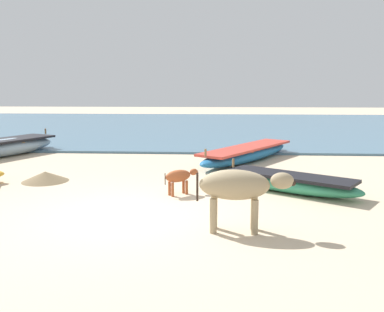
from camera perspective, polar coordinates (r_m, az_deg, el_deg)
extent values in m
plane|color=beige|center=(7.92, -8.58, -7.81)|extent=(80.00, 80.00, 0.00)
cube|color=slate|center=(24.56, -0.40, 4.05)|extent=(60.00, 20.00, 0.08)
ellipsoid|color=#8CA5B7|center=(15.61, -23.57, 1.09)|extent=(2.60, 3.85, 0.57)
cube|color=black|center=(15.58, -23.63, 1.97)|extent=(2.40, 3.44, 0.07)
cube|color=olive|center=(15.76, -22.82, 1.78)|extent=(0.95, 0.52, 0.04)
cylinder|color=olive|center=(16.67, -19.08, 3.17)|extent=(0.06, 0.06, 0.20)
ellipsoid|color=#1E669E|center=(13.37, 7.40, 0.29)|extent=(3.50, 4.66, 0.46)
cube|color=#CC3F33|center=(13.34, 7.42, 1.12)|extent=(3.16, 4.15, 0.07)
cube|color=olive|center=(13.03, 6.61, 0.63)|extent=(0.73, 0.54, 0.04)
cylinder|color=olive|center=(11.40, 1.82, 0.47)|extent=(0.06, 0.06, 0.20)
ellipsoid|color=#338C66|center=(9.66, 13.04, -3.60)|extent=(3.12, 2.46, 0.39)
cube|color=black|center=(9.62, 13.08, -2.62)|extent=(2.79, 2.24, 0.07)
cube|color=olive|center=(9.73, 11.77, -2.80)|extent=(0.48, 0.64, 0.04)
cylinder|color=olive|center=(10.27, 5.57, -0.93)|extent=(0.06, 0.06, 0.20)
ellipsoid|color=tan|center=(6.81, 5.71, -3.87)|extent=(1.14, 0.49, 0.49)
ellipsoid|color=tan|center=(6.83, 12.01, -3.27)|extent=(0.38, 0.24, 0.27)
sphere|color=#2D2119|center=(6.86, 13.37, -3.54)|extent=(0.11, 0.11, 0.10)
cylinder|color=tan|center=(7.06, 8.33, -7.55)|extent=(0.11, 0.11, 0.56)
cylinder|color=tan|center=(6.83, 8.42, -8.15)|extent=(0.11, 0.11, 0.56)
cylinder|color=tan|center=(7.06, 2.97, -7.47)|extent=(0.11, 0.11, 0.56)
cylinder|color=tan|center=(6.82, 2.87, -8.06)|extent=(0.11, 0.11, 0.56)
cylinder|color=#2D2119|center=(6.84, 0.72, -4.19)|extent=(0.04, 0.04, 0.46)
ellipsoid|color=#9E4C28|center=(9.13, -1.88, -2.70)|extent=(0.63, 0.55, 0.26)
ellipsoid|color=#9E4C28|center=(9.33, 0.24, -2.15)|extent=(0.23, 0.22, 0.14)
sphere|color=#2D2119|center=(9.38, 0.69, -2.20)|extent=(0.08, 0.08, 0.06)
cylinder|color=#9E4C28|center=(9.33, -1.15, -4.09)|extent=(0.06, 0.06, 0.30)
cylinder|color=#9E4C28|center=(9.22, -0.72, -4.25)|extent=(0.06, 0.06, 0.30)
cylinder|color=#9E4C28|center=(9.15, -3.04, -4.37)|extent=(0.06, 0.06, 0.30)
cylinder|color=#9E4C28|center=(9.04, -2.62, -4.54)|extent=(0.06, 0.06, 0.30)
cylinder|color=#2D2119|center=(8.97, -3.64, -3.10)|extent=(0.02, 0.02, 0.25)
cone|color=#7A6647|center=(11.08, -19.11, -2.61)|extent=(1.52, 1.52, 0.25)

